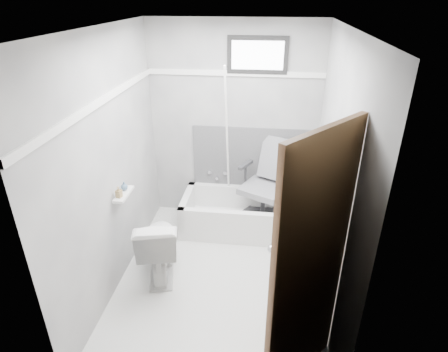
% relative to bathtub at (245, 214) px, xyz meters
% --- Properties ---
extents(floor, '(2.60, 2.60, 0.00)m').
position_rel_bathtub_xyz_m(floor, '(-0.18, -0.93, -0.21)').
color(floor, white).
rests_on(floor, ground).
extents(ceiling, '(2.60, 2.60, 0.00)m').
position_rel_bathtub_xyz_m(ceiling, '(-0.18, -0.93, 2.19)').
color(ceiling, silver).
rests_on(ceiling, floor).
extents(wall_back, '(2.00, 0.02, 2.40)m').
position_rel_bathtub_xyz_m(wall_back, '(-0.18, 0.37, 0.99)').
color(wall_back, slate).
rests_on(wall_back, floor).
extents(wall_front, '(2.00, 0.02, 2.40)m').
position_rel_bathtub_xyz_m(wall_front, '(-0.18, -2.23, 0.99)').
color(wall_front, slate).
rests_on(wall_front, floor).
extents(wall_left, '(0.02, 2.60, 2.40)m').
position_rel_bathtub_xyz_m(wall_left, '(-1.18, -0.93, 0.99)').
color(wall_left, slate).
rests_on(wall_left, floor).
extents(wall_right, '(0.02, 2.60, 2.40)m').
position_rel_bathtub_xyz_m(wall_right, '(0.82, -0.93, 0.99)').
color(wall_right, slate).
rests_on(wall_right, floor).
extents(bathtub, '(1.50, 0.70, 0.42)m').
position_rel_bathtub_xyz_m(bathtub, '(0.00, 0.00, 0.00)').
color(bathtub, silver).
rests_on(bathtub, floor).
extents(office_chair, '(0.77, 0.77, 0.99)m').
position_rel_bathtub_xyz_m(office_chair, '(0.21, 0.05, 0.41)').
color(office_chair, slate).
rests_on(office_chair, bathtub).
extents(toilet, '(0.56, 0.79, 0.71)m').
position_rel_bathtub_xyz_m(toilet, '(-0.80, -0.92, 0.14)').
color(toilet, silver).
rests_on(toilet, floor).
extents(door, '(0.78, 0.78, 2.00)m').
position_rel_bathtub_xyz_m(door, '(0.80, -2.21, 0.79)').
color(door, brown).
rests_on(door, floor).
extents(window, '(0.66, 0.04, 0.40)m').
position_rel_bathtub_xyz_m(window, '(0.07, 0.36, 1.81)').
color(window, black).
rests_on(window, wall_back).
extents(backerboard, '(1.50, 0.02, 0.78)m').
position_rel_bathtub_xyz_m(backerboard, '(0.07, 0.36, 0.59)').
color(backerboard, '#4C4C4F').
rests_on(backerboard, wall_back).
extents(trim_back, '(2.00, 0.02, 0.06)m').
position_rel_bathtub_xyz_m(trim_back, '(-0.18, 0.36, 1.61)').
color(trim_back, white).
rests_on(trim_back, wall_back).
extents(trim_left, '(0.02, 2.60, 0.06)m').
position_rel_bathtub_xyz_m(trim_left, '(-1.17, -0.93, 1.61)').
color(trim_left, white).
rests_on(trim_left, wall_left).
extents(pole, '(0.02, 0.55, 1.88)m').
position_rel_bathtub_xyz_m(pole, '(-0.23, 0.13, 0.84)').
color(pole, white).
rests_on(pole, bathtub).
extents(shelf, '(0.10, 0.32, 0.02)m').
position_rel_bathtub_xyz_m(shelf, '(-1.11, -0.89, 0.69)').
color(shelf, silver).
rests_on(shelf, wall_left).
extents(soap_bottle_a, '(0.06, 0.06, 0.11)m').
position_rel_bathtub_xyz_m(soap_bottle_a, '(-1.12, -0.97, 0.76)').
color(soap_bottle_a, olive).
rests_on(soap_bottle_a, shelf).
extents(soap_bottle_b, '(0.09, 0.09, 0.08)m').
position_rel_bathtub_xyz_m(soap_bottle_b, '(-1.12, -0.83, 0.75)').
color(soap_bottle_b, '#466582').
rests_on(soap_bottle_b, shelf).
extents(faucet, '(0.26, 0.10, 0.16)m').
position_rel_bathtub_xyz_m(faucet, '(-0.38, 0.34, 0.34)').
color(faucet, silver).
rests_on(faucet, wall_back).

